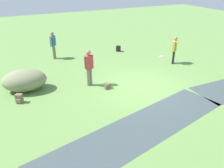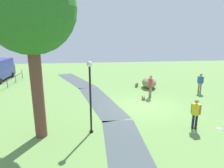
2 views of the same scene
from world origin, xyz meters
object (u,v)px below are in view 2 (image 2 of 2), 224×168
at_px(passerby_on_path, 200,82).
at_px(handbag_on_grass, 143,98).
at_px(frisbee_on_grass, 219,128).
at_px(large_shade_tree, 30,9).
at_px(woman_with_handbag, 151,84).
at_px(man_near_boulder, 196,112).
at_px(lawn_boulder, 149,82).
at_px(lamp_post, 90,90).
at_px(backpack_by_boulder, 137,85).

bearing_deg(passerby_on_path, handbag_on_grass, 103.03).
bearing_deg(frisbee_on_grass, large_shade_tree, 87.65).
height_order(woman_with_handbag, man_near_boulder, woman_with_handbag).
bearing_deg(lawn_boulder, man_near_boulder, 178.49).
distance_m(large_shade_tree, lawn_boulder, 13.01).
height_order(lamp_post, woman_with_handbag, lamp_post).
height_order(large_shade_tree, woman_with_handbag, large_shade_tree).
distance_m(handbag_on_grass, frisbee_on_grass, 5.89).
bearing_deg(large_shade_tree, frisbee_on_grass, -92.35).
height_order(lawn_boulder, woman_with_handbag, woman_with_handbag).
distance_m(woman_with_handbag, handbag_on_grass, 1.35).
distance_m(large_shade_tree, passerby_on_path, 14.45).
relative_size(woman_with_handbag, frisbee_on_grass, 7.13).
xyz_separation_m(lamp_post, passerby_on_path, (6.04, -9.62, -1.27)).
bearing_deg(large_shade_tree, handbag_on_grass, -54.00).
bearing_deg(lawn_boulder, passerby_on_path, -120.95).
bearing_deg(frisbee_on_grass, backpack_by_boulder, 13.63).
xyz_separation_m(large_shade_tree, lamp_post, (0.07, -2.49, -3.71)).
bearing_deg(lawn_boulder, handbag_on_grass, 156.04).
bearing_deg(woman_with_handbag, handbag_on_grass, 130.38).
xyz_separation_m(large_shade_tree, passerby_on_path, (6.10, -12.12, -4.99)).
bearing_deg(man_near_boulder, backpack_by_boulder, 5.59).
xyz_separation_m(large_shade_tree, frisbee_on_grass, (-0.39, -9.38, -5.99)).
relative_size(large_shade_tree, lamp_post, 2.18).
height_order(passerby_on_path, backpack_by_boulder, passerby_on_path).
distance_m(man_near_boulder, backpack_by_boulder, 9.13).
relative_size(large_shade_tree, man_near_boulder, 4.89).
height_order(handbag_on_grass, backpack_by_boulder, backpack_by_boulder).
bearing_deg(handbag_on_grass, large_shade_tree, 126.00).
bearing_deg(large_shade_tree, lawn_boulder, -44.45).
xyz_separation_m(lamp_post, frisbee_on_grass, (-0.45, -6.88, -2.28)).
bearing_deg(backpack_by_boulder, passerby_on_path, -118.69).
height_order(lamp_post, backpack_by_boulder, lamp_post).
distance_m(backpack_by_boulder, frisbee_on_grass, 9.48).
bearing_deg(lawn_boulder, backpack_by_boulder, 69.87).
relative_size(woman_with_handbag, man_near_boulder, 1.10).
height_order(lamp_post, man_near_boulder, lamp_post).
height_order(man_near_boulder, frisbee_on_grass, man_near_boulder).
bearing_deg(handbag_on_grass, lawn_boulder, -23.96).
height_order(backpack_by_boulder, frisbee_on_grass, backpack_by_boulder).
height_order(lamp_post, handbag_on_grass, lamp_post).
bearing_deg(woman_with_handbag, backpack_by_boulder, 4.72).
height_order(passerby_on_path, handbag_on_grass, passerby_on_path).
bearing_deg(woman_with_handbag, frisbee_on_grass, -161.55).
bearing_deg(woman_with_handbag, large_shade_tree, 126.46).
xyz_separation_m(woman_with_handbag, passerby_on_path, (0.62, -4.70, -0.05)).
xyz_separation_m(man_near_boulder, frisbee_on_grass, (-0.16, -1.35, -0.95)).
relative_size(large_shade_tree, handbag_on_grass, 23.87).
relative_size(lamp_post, man_near_boulder, 2.25).
bearing_deg(lamp_post, frisbee_on_grass, -93.77).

